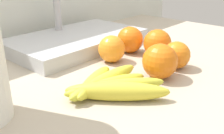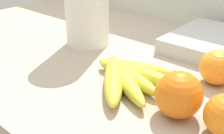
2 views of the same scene
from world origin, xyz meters
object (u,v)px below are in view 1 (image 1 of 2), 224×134
object	(u,v)px
banana_bunch	(109,86)
orange_center	(130,40)
orange_back_right	(160,61)
sink_basin	(76,40)
orange_right	(112,49)
orange_front	(176,55)
orange_far_right	(157,43)

from	to	relation	value
banana_bunch	orange_center	xyz separation A→B (m)	(0.24, 0.14, 0.02)
orange_back_right	sink_basin	xyz separation A→B (m)	(0.03, 0.34, -0.02)
orange_center	banana_bunch	bearing A→B (deg)	-150.72
orange_right	sink_basin	world-z (taller)	sink_basin
orange_back_right	orange_right	bearing A→B (deg)	88.05
orange_front	sink_basin	distance (m)	0.34
orange_far_right	orange_center	size ratio (longest dim) A/B	1.02
banana_bunch	sink_basin	xyz separation A→B (m)	(0.17, 0.30, 0.00)
orange_front	orange_center	distance (m)	0.17
orange_far_right	orange_front	bearing A→B (deg)	-116.64
banana_bunch	sink_basin	distance (m)	0.35
orange_far_right	sink_basin	bearing A→B (deg)	109.93
orange_center	orange_back_right	bearing A→B (deg)	-121.40
orange_far_right	orange_back_right	distance (m)	0.15
orange_far_right	banana_bunch	bearing A→B (deg)	-168.61
orange_far_right	orange_back_right	world-z (taller)	orange_back_right
banana_bunch	orange_right	bearing A→B (deg)	40.38
sink_basin	orange_front	bearing A→B (deg)	-81.92
orange_right	orange_front	bearing A→B (deg)	-63.42
banana_bunch	orange_right	xyz separation A→B (m)	(0.14, 0.12, 0.02)
orange_front	orange_right	distance (m)	0.17
banana_bunch	orange_center	size ratio (longest dim) A/B	2.74
orange_back_right	orange_center	bearing A→B (deg)	58.60
orange_right	orange_center	xyz separation A→B (m)	(0.10, 0.01, 0.00)
orange_back_right	sink_basin	distance (m)	0.34
sink_basin	orange_right	bearing A→B (deg)	-99.32
orange_front	orange_back_right	world-z (taller)	orange_back_right
sink_basin	orange_back_right	bearing A→B (deg)	-95.92
banana_bunch	orange_back_right	world-z (taller)	orange_back_right
orange_far_right	orange_center	world-z (taller)	orange_far_right
orange_front	sink_basin	size ratio (longest dim) A/B	0.16
orange_back_right	banana_bunch	bearing A→B (deg)	166.03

